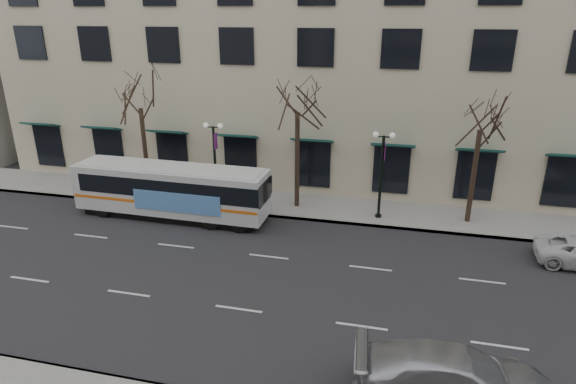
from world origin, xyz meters
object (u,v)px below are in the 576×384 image
(lamp_post_right, at_px, (382,171))
(silver_car, at_px, (455,379))
(lamp_post_left, at_px, (215,160))
(tree_far_right, at_px, (483,112))
(tree_far_mid, at_px, (298,96))
(city_bus, at_px, (172,190))
(tree_far_left, at_px, (139,93))

(lamp_post_right, distance_m, silver_car, 14.19)
(lamp_post_left, xyz_separation_m, lamp_post_right, (10.00, 0.00, 0.00))
(tree_far_right, bearing_deg, tree_far_mid, 180.00)
(tree_far_mid, height_order, city_bus, tree_far_mid)
(tree_far_mid, distance_m, lamp_post_right, 6.41)
(lamp_post_right, bearing_deg, city_bus, -168.44)
(tree_far_mid, relative_size, tree_far_right, 1.06)
(city_bus, height_order, silver_car, city_bus)
(silver_car, bearing_deg, lamp_post_left, 39.31)
(silver_car, bearing_deg, lamp_post_right, 8.32)
(lamp_post_right, height_order, silver_car, lamp_post_right)
(tree_far_right, xyz_separation_m, silver_car, (-1.90, -14.30, -5.52))
(lamp_post_left, bearing_deg, silver_car, -46.29)
(lamp_post_left, height_order, lamp_post_right, same)
(lamp_post_left, relative_size, city_bus, 0.45)
(tree_far_left, height_order, tree_far_right, tree_far_left)
(tree_far_mid, relative_size, city_bus, 0.74)
(tree_far_left, bearing_deg, lamp_post_right, -2.29)
(tree_far_right, relative_size, lamp_post_right, 1.55)
(tree_far_left, distance_m, silver_car, 23.78)
(tree_far_mid, relative_size, lamp_post_right, 1.64)
(tree_far_mid, xyz_separation_m, lamp_post_right, (5.01, -0.60, -3.96))
(city_bus, xyz_separation_m, silver_car, (14.85, -11.29, -0.80))
(silver_car, bearing_deg, city_bus, 48.36)
(tree_far_mid, bearing_deg, lamp_post_right, -6.83)
(tree_far_right, bearing_deg, tree_far_left, 180.00)
(lamp_post_right, height_order, city_bus, lamp_post_right)
(tree_far_mid, distance_m, city_bus, 9.04)
(city_bus, bearing_deg, tree_far_left, 138.45)
(tree_far_right, height_order, silver_car, tree_far_right)
(tree_far_right, relative_size, silver_car, 1.30)
(tree_far_left, height_order, silver_car, tree_far_left)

